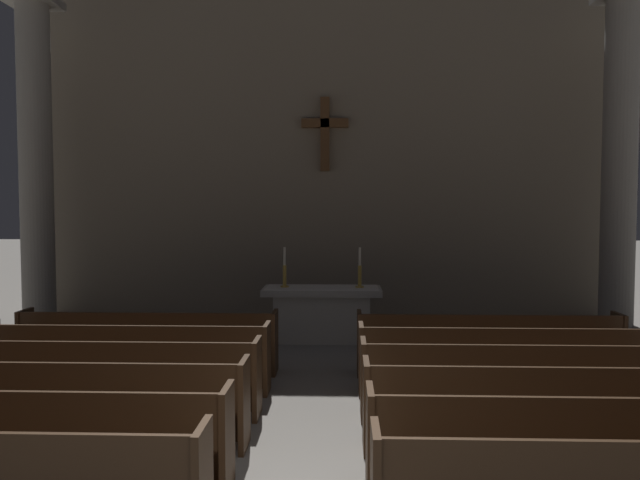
% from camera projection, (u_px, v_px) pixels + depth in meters
% --- Properties ---
extents(pew_left_row_2, '(3.91, 0.50, 0.95)m').
position_uv_depth(pew_left_row_2, '(15.00, 436.00, 5.85)').
color(pew_left_row_2, '#422B19').
rests_on(pew_left_row_2, ground).
extents(pew_left_row_3, '(3.91, 0.50, 0.95)m').
position_uv_depth(pew_left_row_3, '(63.00, 402.00, 6.85)').
color(pew_left_row_3, '#422B19').
rests_on(pew_left_row_3, ground).
extents(pew_left_row_4, '(3.91, 0.50, 0.95)m').
position_uv_depth(pew_left_row_4, '(99.00, 377.00, 7.85)').
color(pew_left_row_4, '#422B19').
rests_on(pew_left_row_4, ground).
extents(pew_left_row_5, '(3.91, 0.50, 0.95)m').
position_uv_depth(pew_left_row_5, '(127.00, 357.00, 8.85)').
color(pew_left_row_5, '#422B19').
rests_on(pew_left_row_5, ground).
extents(pew_left_row_6, '(3.91, 0.50, 0.95)m').
position_uv_depth(pew_left_row_6, '(149.00, 341.00, 9.85)').
color(pew_left_row_6, '#422B19').
rests_on(pew_left_row_6, ground).
extents(pew_right_row_2, '(3.91, 0.50, 0.95)m').
position_uv_depth(pew_right_row_2, '(590.00, 444.00, 5.66)').
color(pew_right_row_2, '#422B19').
rests_on(pew_right_row_2, ground).
extents(pew_right_row_3, '(3.91, 0.50, 0.95)m').
position_uv_depth(pew_right_row_3, '(553.00, 408.00, 6.66)').
color(pew_right_row_3, '#422B19').
rests_on(pew_right_row_3, ground).
extents(pew_right_row_4, '(3.91, 0.50, 0.95)m').
position_uv_depth(pew_right_row_4, '(526.00, 381.00, 7.67)').
color(pew_right_row_4, '#422B19').
rests_on(pew_right_row_4, ground).
extents(pew_right_row_5, '(3.91, 0.50, 0.95)m').
position_uv_depth(pew_right_row_5, '(505.00, 360.00, 8.67)').
color(pew_right_row_5, '#422B19').
rests_on(pew_right_row_5, ground).
extents(pew_right_row_6, '(3.91, 0.50, 0.95)m').
position_uv_depth(pew_right_row_6, '(488.00, 344.00, 9.67)').
color(pew_right_row_6, '#422B19').
rests_on(pew_right_row_6, ground).
extents(column_left_third, '(0.95, 0.95, 6.55)m').
position_uv_depth(column_left_third, '(36.00, 172.00, 12.65)').
color(column_left_third, gray).
rests_on(column_left_third, ground).
extents(column_right_third, '(0.95, 0.95, 6.55)m').
position_uv_depth(column_right_third, '(619.00, 171.00, 12.24)').
color(column_right_third, gray).
rests_on(column_right_third, ground).
extents(altar, '(2.20, 0.90, 1.01)m').
position_uv_depth(altar, '(322.00, 313.00, 12.10)').
color(altar, '#BCB7AD').
rests_on(altar, ground).
extents(candlestick_left, '(0.16, 0.16, 0.75)m').
position_uv_depth(candlestick_left, '(285.00, 274.00, 12.09)').
color(candlestick_left, '#B79338').
rests_on(candlestick_left, altar).
extents(candlestick_right, '(0.16, 0.16, 0.75)m').
position_uv_depth(candlestick_right, '(360.00, 274.00, 12.03)').
color(candlestick_right, '#B79338').
rests_on(candlestick_right, altar).
extents(apse_with_cross, '(12.23, 0.44, 7.33)m').
position_uv_depth(apse_with_cross, '(325.00, 152.00, 13.97)').
color(apse_with_cross, gray).
rests_on(apse_with_cross, ground).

